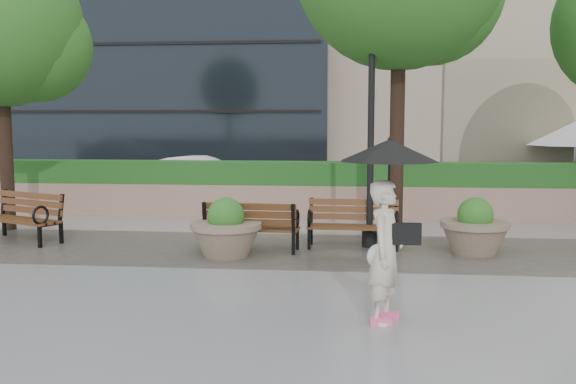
# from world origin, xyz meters

# --- Properties ---
(ground) EXTENTS (100.00, 100.00, 0.00)m
(ground) POSITION_xyz_m (0.00, 0.00, 0.00)
(ground) COLOR gray
(ground) RESTS_ON ground
(cobble_strip) EXTENTS (28.00, 3.20, 0.01)m
(cobble_strip) POSITION_xyz_m (0.00, 3.00, 0.01)
(cobble_strip) COLOR #383330
(cobble_strip) RESTS_ON ground
(hedge_wall) EXTENTS (24.00, 0.80, 1.35)m
(hedge_wall) POSITION_xyz_m (0.00, 7.00, 0.66)
(hedge_wall) COLOR #9B7364
(hedge_wall) RESTS_ON ground
(asphalt_street) EXTENTS (40.00, 7.00, 0.00)m
(asphalt_street) POSITION_xyz_m (0.00, 11.00, 0.00)
(asphalt_street) COLOR black
(asphalt_street) RESTS_ON ground
(bench_1) EXTENTS (1.88, 1.35, 0.94)m
(bench_1) POSITION_xyz_m (-4.36, 3.27, 0.28)
(bench_1) COLOR #5A321A
(bench_1) RESTS_ON ground
(bench_2) EXTENTS (1.72, 0.78, 0.90)m
(bench_2) POSITION_xyz_m (0.22, 2.82, 0.27)
(bench_2) COLOR #5A321A
(bench_2) RESTS_ON ground
(bench_3) EXTENTS (1.68, 0.70, 0.89)m
(bench_3) POSITION_xyz_m (2.03, 3.27, 0.26)
(bench_3) COLOR #5A321A
(bench_3) RESTS_ON ground
(planter_left) EXTENTS (1.23, 1.23, 1.03)m
(planter_left) POSITION_xyz_m (-0.15, 2.33, 0.40)
(planter_left) COLOR #7F6B56
(planter_left) RESTS_ON ground
(planter_right) EXTENTS (1.20, 1.20, 1.01)m
(planter_right) POSITION_xyz_m (4.16, 2.98, 0.39)
(planter_right) COLOR #7F6B56
(planter_right) RESTS_ON ground
(lamppost) EXTENTS (0.28, 0.28, 4.29)m
(lamppost) POSITION_xyz_m (2.34, 3.40, 1.90)
(lamppost) COLOR black
(lamppost) RESTS_ON ground
(tree_0) EXTENTS (3.49, 3.40, 6.02)m
(tree_0) POSITION_xyz_m (-5.18, 4.64, 4.20)
(tree_0) COLOR black
(tree_0) RESTS_ON ground
(patio_umb_white) EXTENTS (2.50, 2.50, 2.30)m
(patio_umb_white) POSITION_xyz_m (7.80, 9.02, 1.99)
(patio_umb_white) COLOR black
(patio_umb_white) RESTS_ON ground
(car_right) EXTENTS (4.03, 2.19, 1.26)m
(car_right) POSITION_xyz_m (-2.56, 10.52, 0.63)
(car_right) COLOR white
(car_right) RESTS_ON ground
(pedestrian) EXTENTS (1.16, 1.16, 2.12)m
(pedestrian) POSITION_xyz_m (2.42, -1.01, 1.29)
(pedestrian) COLOR beige
(pedestrian) RESTS_ON ground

